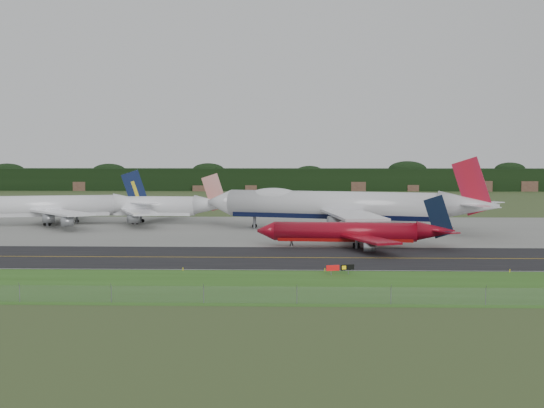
{
  "coord_description": "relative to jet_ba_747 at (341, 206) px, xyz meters",
  "views": [
    {
      "loc": [
        -5.93,
        -144.05,
        18.92
      ],
      "look_at": [
        -11.58,
        22.0,
        8.37
      ],
      "focal_mm": 50.0,
      "sensor_mm": 36.0,
      "label": 1
    }
  ],
  "objects": [
    {
      "name": "taxiway_edge_line",
      "position": [
        -4.91,
        -65.96,
        -6.39
      ],
      "size": [
        400.0,
        0.25,
        0.0
      ],
      "primitive_type": "cube",
      "color": "silver",
      "rests_on": "taxiway"
    },
    {
      "name": "edge_marker_left",
      "position": [
        -29.78,
        -66.96,
        -6.17
      ],
      "size": [
        0.16,
        0.16,
        0.5
      ],
      "primitive_type": "cylinder",
      "color": "yellow",
      "rests_on": "ground"
    },
    {
      "name": "horizon_treeline",
      "position": [
        -4.91,
        227.31,
        -0.95
      ],
      "size": [
        700.0,
        25.0,
        12.0
      ],
      "color": "black",
      "rests_on": "ground"
    },
    {
      "name": "jet_red_737",
      "position": [
        1.28,
        -33.83,
        -3.36
      ],
      "size": [
        40.92,
        33.3,
        11.05
      ],
      "color": "maroon",
      "rests_on": "ground"
    },
    {
      "name": "taxiway_centreline",
      "position": [
        -4.91,
        -50.46,
        -6.39
      ],
      "size": [
        400.0,
        0.4,
        0.0
      ],
      "primitive_type": "cube",
      "color": "gold",
      "rests_on": "taxiway"
    },
    {
      "name": "grass_verge",
      "position": [
        -4.91,
        -81.46,
        -6.41
      ],
      "size": [
        400.0,
        30.0,
        0.01
      ],
      "primitive_type": "cube",
      "color": "#305C1B",
      "rests_on": "ground"
    },
    {
      "name": "taxiway_sign",
      "position": [
        -4.03,
        -70.44,
        -5.31
      ],
      "size": [
        4.53,
        1.65,
        1.57
      ],
      "color": "slate",
      "rests_on": "ground"
    },
    {
      "name": "jet_ba_747",
      "position": [
        0.0,
        0.0,
        0.0
      ],
      "size": [
        73.46,
        59.43,
        18.86
      ],
      "color": "silver",
      "rests_on": "ground"
    },
    {
      "name": "edge_marker_center",
      "position": [
        -6.35,
        -66.96,
        -6.17
      ],
      "size": [
        0.16,
        0.16,
        0.5
      ],
      "primitive_type": "cylinder",
      "color": "yellow",
      "rests_on": "ground"
    },
    {
      "name": "jet_navy_gold",
      "position": [
        -79.64,
        14.43,
        -1.46
      ],
      "size": [
        57.72,
        49.25,
        15.09
      ],
      "color": "white",
      "rests_on": "ground"
    },
    {
      "name": "jet_star_tail",
      "position": [
        -55.98,
        20.2,
        -1.69
      ],
      "size": [
        53.72,
        44.9,
        14.17
      ],
      "color": "white",
      "rests_on": "ground"
    },
    {
      "name": "apron",
      "position": [
        -4.91,
        4.54,
        -6.41
      ],
      "size": [
        400.0,
        78.0,
        0.01
      ],
      "primitive_type": "cube",
      "color": "slate",
      "rests_on": "ground"
    },
    {
      "name": "perimeter_fence",
      "position": [
        -4.91,
        -94.46,
        -5.32
      ],
      "size": [
        320.0,
        0.1,
        320.0
      ],
      "color": "slate",
      "rests_on": "ground"
    },
    {
      "name": "ground",
      "position": [
        -4.91,
        -46.46,
        -6.42
      ],
      "size": [
        600.0,
        600.0,
        0.0
      ],
      "primitive_type": "plane",
      "color": "#2F431F",
      "rests_on": "ground"
    },
    {
      "name": "edge_marker_right",
      "position": [
        23.76,
        -66.96,
        -6.17
      ],
      "size": [
        0.16,
        0.16,
        0.5
      ],
      "primitive_type": "cylinder",
      "color": "yellow",
      "rests_on": "ground"
    },
    {
      "name": "taxiway",
      "position": [
        -4.91,
        -50.46,
        -6.41
      ],
      "size": [
        400.0,
        32.0,
        0.02
      ],
      "primitive_type": "cube",
      "color": "black",
      "rests_on": "ground"
    }
  ]
}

